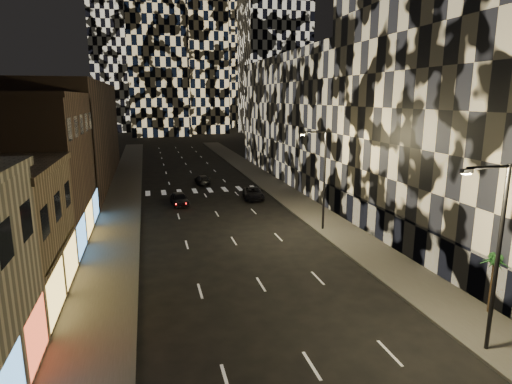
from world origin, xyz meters
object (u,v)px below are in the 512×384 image
streetlight_far (322,173)px  palm_tree (495,264)px  car_dark_rightlane (253,193)px  streetlight_near (495,247)px  car_dark_midlane (180,199)px  car_dark_oncoming (202,180)px

streetlight_far → palm_tree: (3.15, -16.99, -2.36)m
streetlight_far → car_dark_rightlane: streetlight_far is taller
streetlight_near → car_dark_midlane: bearing=109.9°
streetlight_far → car_dark_midlane: size_ratio=2.11×
streetlight_near → streetlight_far: 20.00m
streetlight_near → car_dark_midlane: 35.21m
car_dark_midlane → palm_tree: palm_tree is taller
car_dark_rightlane → palm_tree: 31.38m
car_dark_midlane → streetlight_near: bearing=-76.7°
car_dark_oncoming → palm_tree: size_ratio=1.25×
streetlight_far → car_dark_oncoming: 26.02m
streetlight_near → car_dark_rightlane: size_ratio=1.85×
car_dark_midlane → car_dark_rightlane: bearing=-1.0°
streetlight_far → streetlight_near: bearing=-90.0°
streetlight_far → car_dark_oncoming: streetlight_far is taller
streetlight_near → car_dark_oncoming: bearing=99.9°
streetlight_near → palm_tree: size_ratio=2.61×
car_dark_midlane → streetlight_far: bearing=-53.8°
streetlight_near → streetlight_far: size_ratio=1.00×
streetlight_far → car_dark_midlane: 18.07m
car_dark_rightlane → palm_tree: size_ratio=1.41×
streetlight_far → car_dark_rightlane: (-2.97, 13.70, -4.68)m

